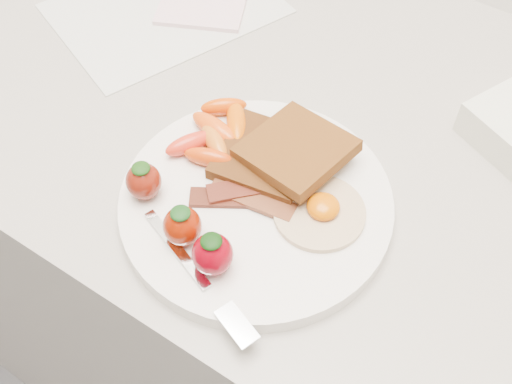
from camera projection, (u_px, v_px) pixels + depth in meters
The scene contains 10 objects.
counter at pixel (293, 302), 1.08m from camera, with size 2.00×0.60×0.90m, color gray.
plate at pixel (256, 204), 0.64m from camera, with size 0.27×0.27×0.02m, color white.
toast_lower at pixel (266, 156), 0.65m from camera, with size 0.09×0.09×0.01m, color #3C1B0E.
toast_upper at pixel (296, 150), 0.64m from camera, with size 0.09×0.09×0.01m, color #381907.
fried_egg at pixel (320, 211), 0.61m from camera, with size 0.10×0.10×0.02m.
bacon_strips at pixel (246, 195), 0.63m from camera, with size 0.10×0.09×0.01m.
baby_carrots at pixel (216, 133), 0.67m from camera, with size 0.08×0.11×0.02m.
strawberries at pixel (181, 221), 0.59m from camera, with size 0.14×0.07×0.05m.
fork at pixel (203, 282), 0.57m from camera, with size 0.16×0.07×0.00m.
paper_sheet at pixel (165, 9), 0.83m from camera, with size 0.21×0.27×0.00m, color silver.
Camera 1 is at (0.22, 1.25, 1.42)m, focal length 45.00 mm.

